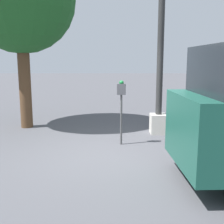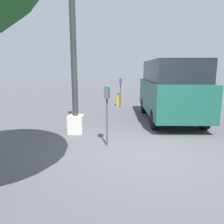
% 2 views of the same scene
% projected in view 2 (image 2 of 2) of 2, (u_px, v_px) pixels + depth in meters
% --- Properties ---
extents(ground_plane, '(80.00, 80.00, 0.00)m').
position_uv_depth(ground_plane, '(135.00, 151.00, 5.23)').
color(ground_plane, '#4C4C51').
extents(parking_meter_near, '(0.21, 0.13, 1.56)m').
position_uv_depth(parking_meter_near, '(107.00, 101.00, 5.38)').
color(parking_meter_near, '#4C4C4C').
rests_on(parking_meter_near, ground).
extents(parking_meter_far, '(0.21, 0.13, 1.49)m').
position_uv_depth(parking_meter_far, '(121.00, 86.00, 11.08)').
color(parking_meter_far, '#4C4C4C').
rests_on(parking_meter_far, ground).
extents(lamp_post, '(0.44, 0.44, 5.35)m').
position_uv_depth(lamp_post, '(74.00, 73.00, 6.36)').
color(lamp_post, beige).
rests_on(lamp_post, ground).
extents(parked_van, '(4.49, 1.93, 2.25)m').
position_uv_depth(parked_van, '(171.00, 89.00, 8.22)').
color(parked_van, '#195142').
rests_on(parked_van, ground).
extents(fire_hydrant, '(0.18, 0.18, 0.70)m').
position_uv_depth(fire_hydrant, '(118.00, 99.00, 11.56)').
color(fire_hydrant, gold).
rests_on(fire_hydrant, ground).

